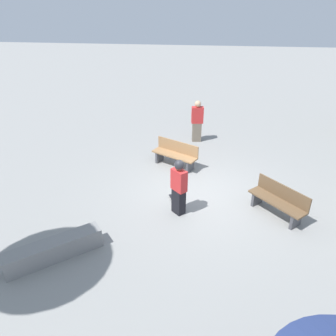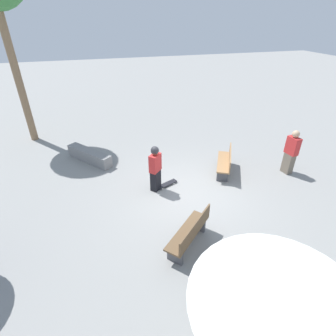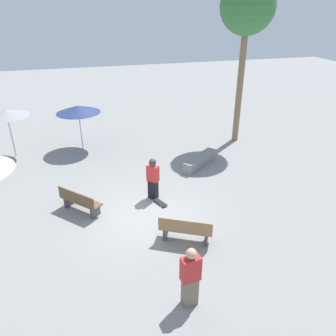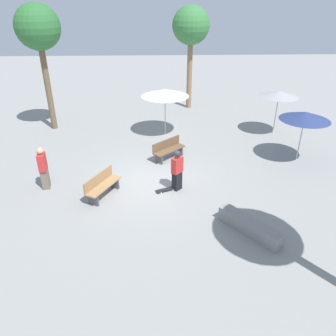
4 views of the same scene
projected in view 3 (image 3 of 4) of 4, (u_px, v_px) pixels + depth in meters
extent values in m
plane|color=gray|center=(145.00, 214.00, 11.20)|extent=(60.00, 60.00, 0.00)
cube|color=black|center=(153.00, 189.00, 11.98)|extent=(0.40, 0.40, 0.71)
cube|color=red|center=(153.00, 173.00, 11.68)|extent=(0.46, 0.46, 0.59)
sphere|color=#8C6647|center=(153.00, 163.00, 11.50)|extent=(0.23, 0.23, 0.23)
sphere|color=#2D2D33|center=(153.00, 162.00, 11.49)|extent=(0.26, 0.26, 0.26)
cube|color=black|center=(159.00, 201.00, 11.79)|extent=(0.50, 0.81, 0.02)
cylinder|color=silver|center=(165.00, 204.00, 11.68)|extent=(0.05, 0.06, 0.05)
cylinder|color=silver|center=(161.00, 206.00, 11.58)|extent=(0.05, 0.06, 0.05)
cylinder|color=silver|center=(156.00, 199.00, 12.02)|extent=(0.05, 0.06, 0.05)
cylinder|color=silver|center=(153.00, 200.00, 11.93)|extent=(0.05, 0.06, 0.05)
cube|color=gray|center=(200.00, 161.00, 14.42)|extent=(1.92, 1.64, 0.47)
cube|color=#47474C|center=(166.00, 232.00, 9.99)|extent=(0.26, 0.39, 0.40)
cube|color=#47474C|center=(206.00, 237.00, 9.75)|extent=(0.26, 0.39, 0.40)
cube|color=#9E754C|center=(186.00, 229.00, 9.77)|extent=(1.62, 1.14, 0.05)
cube|color=#9E754C|center=(185.00, 226.00, 9.50)|extent=(1.43, 0.79, 0.40)
cube|color=#47474C|center=(69.00, 201.00, 11.56)|extent=(0.35, 0.33, 0.40)
cube|color=#47474C|center=(95.00, 211.00, 10.97)|extent=(0.35, 0.33, 0.40)
cube|color=brown|center=(81.00, 200.00, 11.16)|extent=(1.41, 1.48, 0.05)
cube|color=brown|center=(76.00, 198.00, 10.91)|extent=(1.11, 1.21, 0.40)
cylinder|color=#B7B7BC|center=(11.00, 135.00, 14.95)|extent=(0.05, 0.05, 2.13)
cone|color=#99999E|center=(6.00, 113.00, 14.49)|extent=(1.94, 1.94, 0.27)
cylinder|color=#B7B7BC|center=(81.00, 129.00, 15.76)|extent=(0.05, 0.05, 2.06)
cone|color=navy|center=(78.00, 109.00, 15.32)|extent=(2.07, 2.07, 0.34)
cylinder|color=#896B4C|center=(240.00, 83.00, 15.95)|extent=(0.31, 0.31, 5.96)
sphere|color=#387A3D|center=(248.00, 6.00, 14.44)|extent=(2.49, 2.49, 2.49)
cube|color=#726656|center=(190.00, 291.00, 7.70)|extent=(0.38, 0.29, 0.76)
cube|color=red|center=(191.00, 269.00, 7.38)|extent=(0.48, 0.31, 0.63)
sphere|color=tan|center=(191.00, 254.00, 7.19)|extent=(0.25, 0.25, 0.25)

